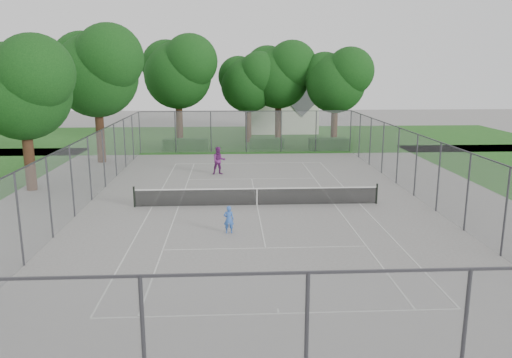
{
  "coord_description": "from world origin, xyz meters",
  "views": [
    {
      "loc": [
        -1.38,
        -25.32,
        7.1
      ],
      "look_at": [
        0.0,
        1.0,
        1.2
      ],
      "focal_mm": 35.0,
      "sensor_mm": 36.0,
      "label": 1
    }
  ],
  "objects_px": {
    "tennis_net": "(257,196)",
    "woman_player": "(219,161)",
    "girl_player": "(229,219)",
    "house": "(282,98)"
  },
  "relations": [
    {
      "from": "house",
      "to": "girl_player",
      "type": "relative_size",
      "value": 7.49
    },
    {
      "from": "house",
      "to": "girl_player",
      "type": "bearing_deg",
      "value": -99.62
    },
    {
      "from": "woman_player",
      "to": "tennis_net",
      "type": "bearing_deg",
      "value": -87.14
    },
    {
      "from": "woman_player",
      "to": "girl_player",
      "type": "bearing_deg",
      "value": -99.16
    },
    {
      "from": "tennis_net",
      "to": "house",
      "type": "height_order",
      "value": "house"
    },
    {
      "from": "girl_player",
      "to": "woman_player",
      "type": "height_order",
      "value": "woman_player"
    },
    {
      "from": "girl_player",
      "to": "woman_player",
      "type": "bearing_deg",
      "value": -88.13
    },
    {
      "from": "tennis_net",
      "to": "girl_player",
      "type": "distance_m",
      "value": 4.67
    },
    {
      "from": "tennis_net",
      "to": "woman_player",
      "type": "height_order",
      "value": "woman_player"
    },
    {
      "from": "tennis_net",
      "to": "girl_player",
      "type": "xyz_separation_m",
      "value": [
        -1.48,
        -4.43,
        0.11
      ]
    }
  ]
}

